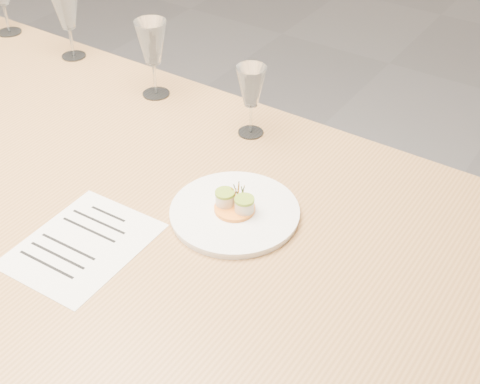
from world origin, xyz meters
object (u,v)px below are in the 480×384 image
Objects in this scene: wine_glass_3 at (152,44)px; recipe_sheet at (83,245)px; wine_glass_2 at (66,11)px; dinner_plate at (235,212)px; wine_glass_4 at (251,88)px; dining_table at (35,176)px.

recipe_sheet is at bearing -64.41° from wine_glass_3.
recipe_sheet is 1.40× the size of wine_glass_2.
wine_glass_3 is (-0.26, 0.55, 0.15)m from recipe_sheet.
dinner_plate is 1.51× the size of wine_glass_4.
dinner_plate reaches higher than recipe_sheet.
recipe_sheet is at bearing -43.96° from wine_glass_2.
recipe_sheet is 0.86m from wine_glass_2.
dinner_plate is (0.53, 0.08, 0.08)m from dining_table.
wine_glass_3 is at bearing 79.75° from dining_table.
wine_glass_4 is at bearing 117.13° from dinner_plate.
wine_glass_3 is at bearing 176.43° from wine_glass_4.
wine_glass_3 is (0.35, -0.04, 0.00)m from wine_glass_2.
wine_glass_4 reaches higher than dinner_plate.
recipe_sheet is (-0.20, -0.24, -0.01)m from dinner_plate.
dinner_plate is at bearing -23.03° from wine_glass_2.
dining_table is 11.82× the size of wine_glass_2.
dining_table is at bearing -136.66° from wine_glass_4.
wine_glass_4 is (0.66, -0.06, -0.02)m from wine_glass_2.
dining_table is 0.54m from dinner_plate.
dining_table is 0.45m from wine_glass_3.
wine_glass_4 is (0.39, 0.37, 0.19)m from dining_table.
wine_glass_2 reaches higher than recipe_sheet.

